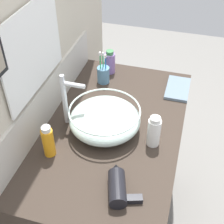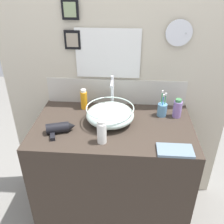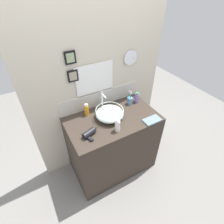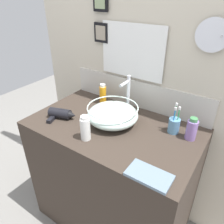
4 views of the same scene
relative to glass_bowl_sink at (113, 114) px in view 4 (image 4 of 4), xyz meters
The scene contains 11 objects.
ground_plane 0.99m from the glass_bowl_sink, 53.80° to the right, with size 6.00×6.00×0.00m, color gray.
vanity_counter 0.53m from the glass_bowl_sink, 53.80° to the right, with size 1.10×0.65×0.92m, color #382D26.
back_panel 0.41m from the glass_bowl_sink, 86.23° to the left, with size 1.78×0.09×2.48m.
glass_bowl_sink is the anchor object (origin of this frame).
faucet 0.20m from the glass_bowl_sink, 90.00° to the left, with size 0.02×0.12×0.27m.
hair_drier 0.35m from the glass_bowl_sink, 154.96° to the right, with size 0.20×0.17×0.07m.
toothbrush_cup 0.39m from the glass_bowl_sink, 18.13° to the left, with size 0.07×0.07×0.19m.
spray_bottle 0.49m from the glass_bowl_sink, 13.42° to the left, with size 0.06×0.06×0.14m.
lotion_bottle 0.24m from the glass_bowl_sink, 97.66° to the right, with size 0.06×0.06×0.16m.
soap_dispenser 0.28m from the glass_bowl_sink, 139.23° to the left, with size 0.05×0.05×0.16m.
hand_towel 0.51m from the glass_bowl_sink, 35.84° to the right, with size 0.21×0.12×0.02m, color slate.
Camera 4 is at (0.66, -0.98, 1.71)m, focal length 35.00 mm.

